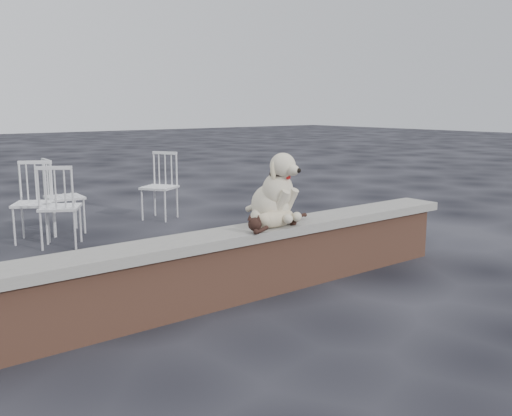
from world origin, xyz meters
TOP-DOWN VIEW (x-y plane):
  - ground at (0.00, 0.00)m, footprint 60.00×60.00m
  - brick_wall at (0.00, 0.00)m, footprint 6.00×0.30m
  - capstone at (0.00, 0.00)m, footprint 6.20×0.40m
  - dog at (1.03, 0.06)m, footprint 0.50×0.61m
  - cat at (0.95, -0.09)m, footprint 0.98×0.39m
  - chair_c at (0.09, 2.67)m, footprint 0.77×0.77m
  - chair_b at (-0.08, 3.09)m, footprint 0.77×0.77m
  - chair_e at (0.37, 3.33)m, footprint 0.59×0.59m
  - chair_d at (1.73, 3.38)m, footprint 0.77×0.77m

SIDE VIEW (x-z plane):
  - ground at x=0.00m, z-range 0.00..0.00m
  - brick_wall at x=0.00m, z-range 0.00..0.50m
  - chair_c at x=0.09m, z-range 0.00..0.94m
  - chair_b at x=-0.08m, z-range 0.00..0.94m
  - chair_e at x=0.37m, z-range 0.00..0.94m
  - chair_d at x=1.73m, z-range 0.00..0.94m
  - capstone at x=0.00m, z-range 0.50..0.58m
  - cat at x=0.95m, z-range 0.58..0.74m
  - dog at x=1.03m, z-range 0.58..1.21m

